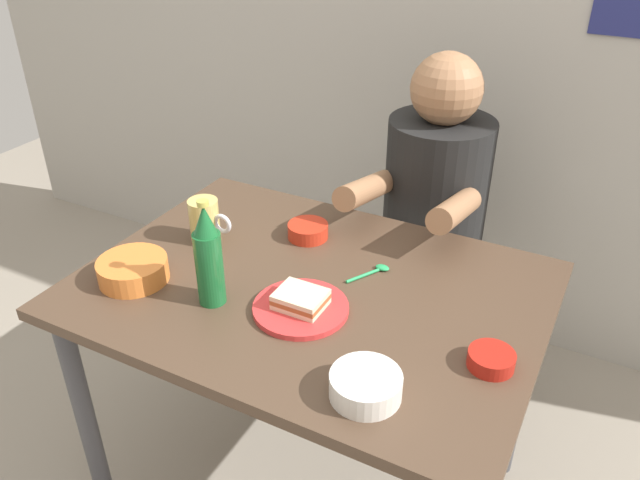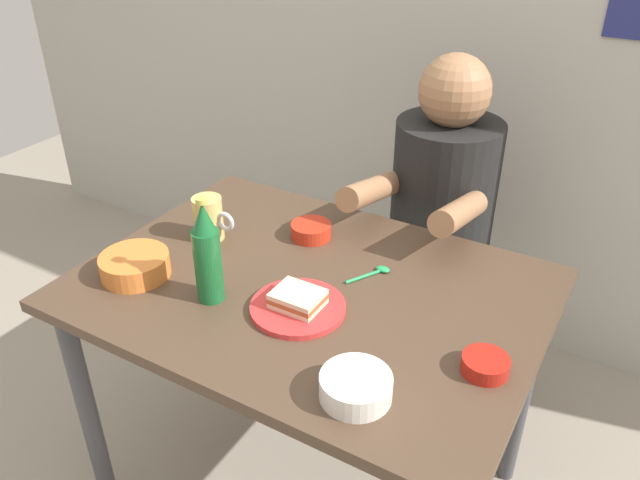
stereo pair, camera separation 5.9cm
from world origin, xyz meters
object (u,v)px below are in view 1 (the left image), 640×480
dining_table (311,316)px  beer_mug (205,221)px  sandwich (301,299)px  plate_orange (301,308)px  stool (425,294)px  beer_bottle (208,258)px  rice_bowl_white (366,385)px  person_seated (436,185)px

dining_table → beer_mug: 0.38m
beer_mug → sandwich: bearing=-22.3°
beer_mug → plate_orange: bearing=-22.3°
dining_table → stool: dining_table is taller
beer_bottle → rice_bowl_white: bearing=-14.5°
person_seated → rice_bowl_white: person_seated is taller
person_seated → rice_bowl_white: size_ratio=5.14×
dining_table → beer_mug: beer_mug is taller
person_seated → beer_mug: 0.72m
stool → rice_bowl_white: (0.17, -0.91, 0.42)m
rice_bowl_white → sandwich: bearing=143.8°
sandwich → beer_mug: beer_mug is taller
beer_mug → rice_bowl_white: (0.62, -0.33, -0.03)m
stool → beer_mug: 0.86m
person_seated → beer_mug: (-0.45, -0.56, 0.03)m
plate_orange → beer_bottle: beer_bottle is taller
stool → plate_orange: size_ratio=2.05×
stool → plate_orange: 0.84m
beer_mug → rice_bowl_white: 0.70m
beer_bottle → rice_bowl_white: (0.44, -0.11, -0.09)m
person_seated → beer_bottle: person_seated is taller
person_seated → beer_bottle: (-0.27, -0.78, 0.09)m
beer_bottle → person_seated: bearing=70.7°
stool → dining_table: bearing=-99.3°
stool → sandwich: (-0.07, -0.73, 0.42)m
person_seated → rice_bowl_white: 0.91m
stool → beer_bottle: 0.98m
plate_orange → rice_bowl_white: bearing=-36.2°
dining_table → stool: 0.70m
plate_orange → dining_table: bearing=106.5°
sandwich → dining_table: bearing=106.5°
stool → person_seated: person_seated is taller
stool → rice_bowl_white: rice_bowl_white is taller
beer_mug → beer_bottle: beer_bottle is taller
plate_orange → rice_bowl_white: size_ratio=1.57×
stool → person_seated: (-0.00, -0.01, 0.42)m
plate_orange → rice_bowl_white: rice_bowl_white is taller
sandwich → beer_bottle: (-0.20, -0.06, 0.09)m
sandwich → beer_bottle: 0.23m
dining_table → beer_bottle: (-0.17, -0.16, 0.21)m
plate_orange → person_seated: bearing=84.2°
dining_table → sandwich: 0.16m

